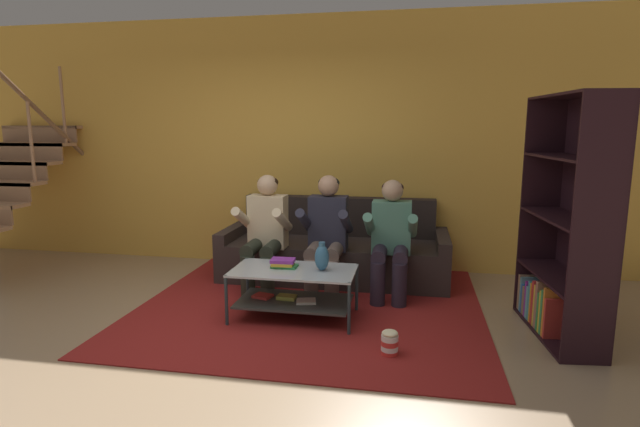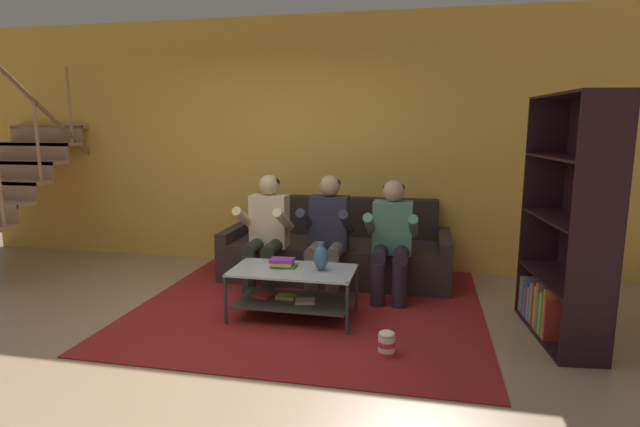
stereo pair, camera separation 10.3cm
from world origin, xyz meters
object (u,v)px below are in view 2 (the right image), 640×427
(couch, at_px, (337,252))
(person_seated_middle, at_px, (327,231))
(person_seated_left, at_px, (266,228))
(popcorn_tub, at_px, (387,343))
(coffee_table, at_px, (293,286))
(bookshelf, at_px, (566,249))
(person_seated_right, at_px, (392,235))
(vase, at_px, (321,257))
(book_stack, at_px, (283,263))

(couch, xyz_separation_m, person_seated_middle, (-0.00, -0.53, 0.36))
(person_seated_left, relative_size, popcorn_tub, 6.07)
(person_seated_middle, relative_size, popcorn_tub, 6.11)
(person_seated_left, bearing_deg, popcorn_tub, -44.28)
(coffee_table, xyz_separation_m, bookshelf, (2.20, 0.12, 0.41))
(couch, bearing_deg, person_seated_right, -40.37)
(person_seated_left, height_order, coffee_table, person_seated_left)
(vase, xyz_separation_m, book_stack, (-0.35, 0.03, -0.08))
(book_stack, bearing_deg, coffee_table, -23.61)
(person_seated_middle, height_order, coffee_table, person_seated_middle)
(vase, relative_size, book_stack, 1.07)
(person_seated_left, bearing_deg, book_stack, -61.62)
(couch, height_order, book_stack, couch)
(couch, xyz_separation_m, bookshelf, (2.03, -1.14, 0.42))
(person_seated_middle, xyz_separation_m, person_seated_right, (0.63, -0.00, -0.02))
(person_seated_left, distance_m, popcorn_tub, 1.93)
(bookshelf, height_order, popcorn_tub, bookshelf)
(person_seated_middle, distance_m, popcorn_tub, 1.57)
(person_seated_left, xyz_separation_m, person_seated_middle, (0.63, 0.00, 0.00))
(couch, bearing_deg, bookshelf, -29.29)
(person_seated_right, xyz_separation_m, bookshelf, (1.40, -0.60, 0.08))
(bookshelf, bearing_deg, book_stack, -178.00)
(couch, height_order, popcorn_tub, couch)
(person_seated_right, height_order, vase, person_seated_right)
(vase, distance_m, book_stack, 0.36)
(book_stack, bearing_deg, person_seated_left, 118.38)
(vase, bearing_deg, couch, 93.86)
(person_seated_middle, relative_size, person_seated_right, 1.03)
(couch, distance_m, popcorn_tub, 1.97)
(person_seated_middle, relative_size, coffee_table, 1.11)
(couch, relative_size, person_seated_left, 2.08)
(person_seated_right, bearing_deg, vase, -127.71)
(popcorn_tub, bearing_deg, couch, 110.81)
(person_seated_right, xyz_separation_m, book_stack, (-0.90, -0.68, -0.14))
(person_seated_middle, bearing_deg, popcorn_tub, -61.77)
(person_seated_right, distance_m, popcorn_tub, 1.40)
(couch, relative_size, coffee_table, 2.30)
(book_stack, bearing_deg, bookshelf, 2.00)
(person_seated_right, bearing_deg, coffee_table, -137.66)
(couch, relative_size, popcorn_tub, 12.65)
(person_seated_left, xyz_separation_m, popcorn_tub, (1.33, -1.30, -0.54))
(coffee_table, height_order, popcorn_tub, coffee_table)
(couch, distance_m, person_seated_middle, 0.64)
(person_seated_left, relative_size, bookshelf, 0.62)
(couch, bearing_deg, person_seated_left, -139.76)
(coffee_table, height_order, bookshelf, bookshelf)
(person_seated_left, height_order, popcorn_tub, person_seated_left)
(couch, xyz_separation_m, popcorn_tub, (0.70, -1.83, -0.18))
(person_seated_middle, bearing_deg, couch, 90.00)
(book_stack, distance_m, popcorn_tub, 1.20)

